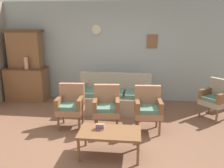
% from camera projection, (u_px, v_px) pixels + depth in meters
% --- Properties ---
extents(ground_plane, '(7.68, 7.68, 0.00)m').
position_uv_depth(ground_plane, '(106.00, 144.00, 4.10)').
color(ground_plane, brown).
extents(wall_back_with_decor, '(6.40, 0.09, 2.70)m').
position_uv_depth(wall_back_with_decor, '(119.00, 52.00, 6.29)').
color(wall_back_with_decor, '#939E99').
rests_on(wall_back_with_decor, ground).
extents(side_cabinet, '(1.16, 0.55, 0.93)m').
position_uv_depth(side_cabinet, '(27.00, 84.00, 6.41)').
color(side_cabinet, brown).
rests_on(side_cabinet, ground).
extents(cabinet_upper_hutch, '(0.99, 0.38, 1.03)m').
position_uv_depth(cabinet_upper_hutch, '(25.00, 48.00, 6.24)').
color(cabinet_upper_hutch, brown).
rests_on(cabinet_upper_hutch, side_cabinet).
extents(vase_on_cabinet, '(0.11, 0.11, 0.32)m').
position_uv_depth(vase_on_cabinet, '(26.00, 63.00, 6.06)').
color(vase_on_cabinet, tan).
rests_on(vase_on_cabinet, side_cabinet).
extents(floral_couch, '(1.83, 0.85, 0.90)m').
position_uv_depth(floral_couch, '(114.00, 98.00, 5.64)').
color(floral_couch, gray).
rests_on(floral_couch, ground).
extents(armchair_by_doorway, '(0.54, 0.52, 0.90)m').
position_uv_depth(armchair_by_doorway, '(71.00, 104.00, 4.70)').
color(armchair_by_doorway, '#9E6B4C').
rests_on(armchair_by_doorway, ground).
extents(armchair_row_middle, '(0.57, 0.54, 0.90)m').
position_uv_depth(armchair_row_middle, '(107.00, 105.00, 4.60)').
color(armchair_row_middle, '#9E6B4C').
rests_on(armchair_row_middle, ground).
extents(armchair_near_cabinet, '(0.55, 0.52, 0.90)m').
position_uv_depth(armchair_near_cabinet, '(148.00, 107.00, 4.53)').
color(armchair_near_cabinet, '#9E6B4C').
rests_on(armchair_near_cabinet, ground).
extents(wingback_chair_by_fireplace, '(0.71, 0.71, 0.90)m').
position_uv_depth(wingback_chair_by_fireplace, '(216.00, 97.00, 5.13)').
color(wingback_chair_by_fireplace, gray).
rests_on(wingback_chair_by_fireplace, ground).
extents(coffee_table, '(1.00, 0.56, 0.42)m').
position_uv_depth(coffee_table, '(110.00, 134.00, 3.68)').
color(coffee_table, brown).
rests_on(coffee_table, ground).
extents(book_stack_on_table, '(0.14, 0.10, 0.09)m').
position_uv_depth(book_stack_on_table, '(100.00, 126.00, 3.74)').
color(book_stack_on_table, '#D5868D').
rests_on(book_stack_on_table, coffee_table).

